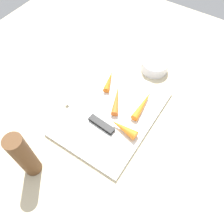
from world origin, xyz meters
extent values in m
plane|color=#C6B793|center=(0.00, 0.00, 0.00)|extent=(1.40, 1.40, 0.00)
cube|color=white|center=(0.00, 0.00, 0.01)|extent=(0.36, 0.26, 0.01)
cube|color=#B7B7BC|center=(-0.05, 0.10, 0.01)|extent=(0.03, 0.11, 0.00)
cube|color=black|center=(-0.06, 0.00, 0.02)|extent=(0.03, 0.09, 0.01)
cone|color=orange|center=(-0.04, -0.07, 0.03)|extent=(0.04, 0.09, 0.03)
cone|color=orange|center=(0.07, -0.07, 0.02)|extent=(0.13, 0.03, 0.02)
cone|color=orange|center=(0.10, 0.08, 0.02)|extent=(0.10, 0.05, 0.02)
cone|color=orange|center=(0.04, 0.01, 0.02)|extent=(0.12, 0.07, 0.02)
cylinder|color=silver|center=(0.25, -0.02, 0.02)|extent=(0.10, 0.10, 0.04)
cylinder|color=brown|center=(-0.27, 0.08, 0.09)|extent=(0.05, 0.05, 0.17)
camera|label=1|loc=(-0.34, -0.22, 0.63)|focal=36.51mm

